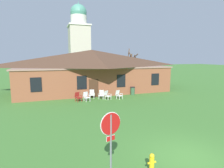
% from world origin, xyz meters
% --- Properties ---
extents(ground_plane, '(200.00, 200.00, 0.00)m').
position_xyz_m(ground_plane, '(0.00, 0.00, 0.00)').
color(ground_plane, '#3D702D').
extents(brick_building, '(19.73, 10.40, 5.61)m').
position_xyz_m(brick_building, '(-0.00, 18.98, 2.86)').
color(brick_building, brown).
rests_on(brick_building, ground).
extents(dome_tower, '(5.18, 5.18, 18.06)m').
position_xyz_m(dome_tower, '(1.59, 39.22, 8.21)').
color(dome_tower, '#BCB29E').
rests_on(dome_tower, ground).
extents(stop_sign, '(0.78, 0.24, 2.71)m').
position_xyz_m(stop_sign, '(-3.92, -0.52, 1.92)').
color(stop_sign, slate).
rests_on(stop_sign, ground).
extents(lawn_chair_by_porch, '(0.78, 0.83, 0.96)m').
position_xyz_m(lawn_chair_by_porch, '(-3.05, 12.55, 0.50)').
color(lawn_chair_by_porch, maroon).
rests_on(lawn_chair_by_porch, ground).
extents(lawn_chair_near_door, '(0.76, 0.81, 0.96)m').
position_xyz_m(lawn_chair_near_door, '(-2.21, 12.38, 0.50)').
color(lawn_chair_near_door, white).
rests_on(lawn_chair_near_door, ground).
extents(lawn_chair_left_end, '(0.74, 0.78, 0.96)m').
position_xyz_m(lawn_chair_left_end, '(-1.35, 13.52, 0.50)').
color(lawn_chair_left_end, white).
rests_on(lawn_chair_left_end, ground).
extents(lawn_chair_middle, '(0.80, 0.84, 0.96)m').
position_xyz_m(lawn_chair_middle, '(-0.41, 12.89, 0.50)').
color(lawn_chair_middle, silver).
rests_on(lawn_chair_middle, ground).
extents(lawn_chair_right_end, '(0.82, 0.86, 0.96)m').
position_xyz_m(lawn_chair_right_end, '(0.09, 12.35, 0.50)').
color(lawn_chair_right_end, silver).
rests_on(lawn_chair_right_end, ground).
extents(lawn_chair_far_side, '(0.79, 0.83, 0.96)m').
position_xyz_m(lawn_chair_far_side, '(1.36, 12.18, 0.50)').
color(lawn_chair_far_side, silver).
rests_on(lawn_chair_far_side, ground).
extents(bare_tree_beside_building, '(1.94, 2.43, 6.02)m').
position_xyz_m(bare_tree_beside_building, '(7.08, 21.04, 3.04)').
color(bare_tree_beside_building, brown).
rests_on(bare_tree_beside_building, ground).
extents(fire_hydrant, '(0.36, 0.28, 0.79)m').
position_xyz_m(fire_hydrant, '(-2.15, -0.33, 0.38)').
color(fire_hydrant, gold).
rests_on(fire_hydrant, ground).
extents(trash_bin, '(0.56, 0.56, 0.98)m').
position_xyz_m(trash_bin, '(3.79, 13.68, 0.50)').
color(trash_bin, '#335638').
rests_on(trash_bin, ground).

